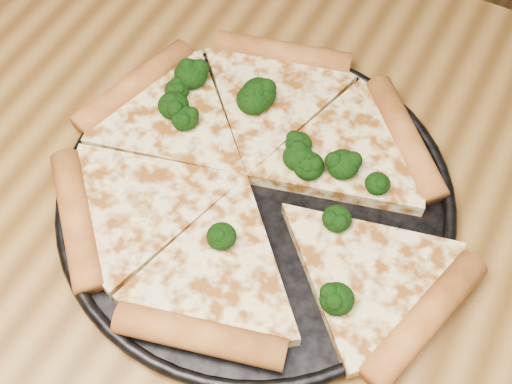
% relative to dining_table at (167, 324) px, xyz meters
% --- Properties ---
extents(dining_table, '(1.20, 0.90, 0.75)m').
position_rel_dining_table_xyz_m(dining_table, '(0.00, 0.00, 0.00)').
color(dining_table, olive).
rests_on(dining_table, ground).
extents(pizza_pan, '(0.35, 0.35, 0.02)m').
position_rel_dining_table_xyz_m(pizza_pan, '(0.04, 0.11, 0.10)').
color(pizza_pan, black).
rests_on(pizza_pan, dining_table).
extents(pizza, '(0.39, 0.35, 0.03)m').
position_rel_dining_table_xyz_m(pizza, '(0.03, 0.12, 0.11)').
color(pizza, beige).
rests_on(pizza, pizza_pan).
extents(broccoli_florets, '(0.25, 0.18, 0.02)m').
position_rel_dining_table_xyz_m(broccoli_florets, '(0.02, 0.16, 0.12)').
color(broccoli_florets, black).
rests_on(broccoli_florets, pizza).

